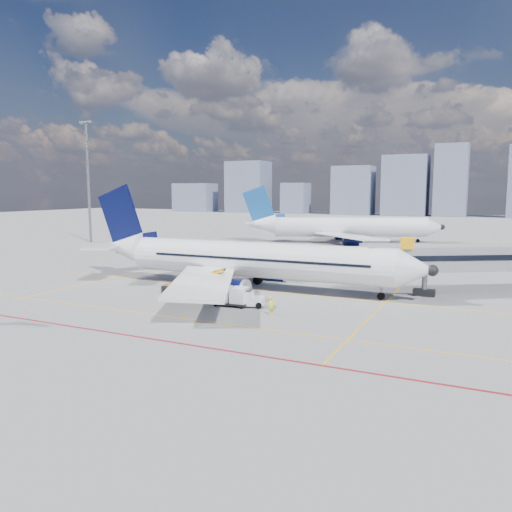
{
  "coord_description": "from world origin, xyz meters",
  "views": [
    {
      "loc": [
        23.26,
        -40.95,
        10.87
      ],
      "look_at": [
        0.46,
        6.61,
        4.0
      ],
      "focal_mm": 35.0,
      "sensor_mm": 36.0,
      "label": 1
    }
  ],
  "objects_px": {
    "second_aircraft": "(342,227)",
    "ramp_worker": "(272,306)",
    "main_aircraft": "(242,260)",
    "baggage_tug": "(250,299)",
    "belt_loader": "(187,287)",
    "cargo_dolly": "(231,295)"
  },
  "relations": [
    {
      "from": "second_aircraft",
      "to": "ramp_worker",
      "type": "distance_m",
      "value": 65.57
    },
    {
      "from": "main_aircraft",
      "to": "second_aircraft",
      "type": "height_order",
      "value": "second_aircraft"
    },
    {
      "from": "main_aircraft",
      "to": "baggage_tug",
      "type": "relative_size",
      "value": 16.01
    },
    {
      "from": "main_aircraft",
      "to": "ramp_worker",
      "type": "bearing_deg",
      "value": -52.56
    },
    {
      "from": "main_aircraft",
      "to": "ramp_worker",
      "type": "xyz_separation_m",
      "value": [
        8.09,
        -10.07,
        -2.4
      ]
    },
    {
      "from": "main_aircraft",
      "to": "second_aircraft",
      "type": "xyz_separation_m",
      "value": [
        -4.0,
        54.33,
        -0.0
      ]
    },
    {
      "from": "baggage_tug",
      "to": "belt_loader",
      "type": "xyz_separation_m",
      "value": [
        -8.77,
        2.54,
        -0.05
      ]
    },
    {
      "from": "baggage_tug",
      "to": "second_aircraft",
      "type": "bearing_deg",
      "value": 85.66
    },
    {
      "from": "belt_loader",
      "to": "cargo_dolly",
      "type": "bearing_deg",
      "value": -40.6
    },
    {
      "from": "cargo_dolly",
      "to": "second_aircraft",
      "type": "bearing_deg",
      "value": 92.25
    },
    {
      "from": "main_aircraft",
      "to": "second_aircraft",
      "type": "relative_size",
      "value": 1.01
    },
    {
      "from": "main_aircraft",
      "to": "belt_loader",
      "type": "bearing_deg",
      "value": -125.65
    },
    {
      "from": "main_aircraft",
      "to": "cargo_dolly",
      "type": "bearing_deg",
      "value": -70.84
    },
    {
      "from": "second_aircraft",
      "to": "cargo_dolly",
      "type": "xyz_separation_m",
      "value": [
        7.22,
        -62.94,
        -2.19
      ]
    },
    {
      "from": "second_aircraft",
      "to": "belt_loader",
      "type": "distance_m",
      "value": 59.93
    },
    {
      "from": "baggage_tug",
      "to": "main_aircraft",
      "type": "bearing_deg",
      "value": 109.13
    },
    {
      "from": "cargo_dolly",
      "to": "ramp_worker",
      "type": "xyz_separation_m",
      "value": [
        4.87,
        -1.46,
        -0.21
      ]
    },
    {
      "from": "ramp_worker",
      "to": "belt_loader",
      "type": "bearing_deg",
      "value": 97.03
    },
    {
      "from": "second_aircraft",
      "to": "cargo_dolly",
      "type": "distance_m",
      "value": 63.39
    },
    {
      "from": "cargo_dolly",
      "to": "baggage_tug",
      "type": "bearing_deg",
      "value": 12.49
    },
    {
      "from": "belt_loader",
      "to": "ramp_worker",
      "type": "height_order",
      "value": "belt_loader"
    },
    {
      "from": "second_aircraft",
      "to": "baggage_tug",
      "type": "xyz_separation_m",
      "value": [
        8.98,
        -62.41,
        -2.44
      ]
    }
  ]
}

